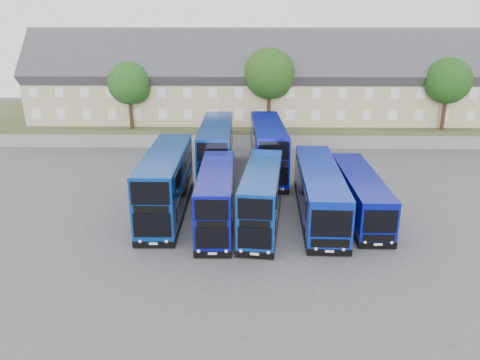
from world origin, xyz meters
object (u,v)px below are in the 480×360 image
Objects in this scene: tree_east at (449,83)px; tree_far at (475,73)px; dd_front_left at (166,184)px; tree_mid at (271,75)px; coach_east_a at (319,193)px; tree_west at (130,85)px; dd_front_mid at (216,199)px.

tree_east is 9.23m from tree_far.
dd_front_left is 1.32× the size of tree_mid.
dd_front_left is 23.46m from tree_mid.
tree_west reaches higher than coach_east_a.
coach_east_a is at bearing 13.80° from dd_front_mid.
tree_far is at bearing 43.20° from dd_front_mid.
tree_far is (42.00, 7.00, 0.68)m from tree_west.
tree_mid is (4.73, 23.16, 6.05)m from dd_front_mid.
coach_east_a is 28.47m from tree_west.
dd_front_mid is 33.97m from tree_east.
tree_west is at bearing 115.66° from dd_front_mid.
tree_far reaches higher than tree_east.
dd_front_mid is at bearing -101.55° from tree_mid.
tree_east is at bearing -130.60° from tree_far.
dd_front_left is at bearing -141.53° from tree_far.
tree_mid reaches higher than dd_front_mid.
tree_mid is at bearing 99.43° from coach_east_a.
dd_front_left is 44.60m from tree_far.
dd_front_left is 1.58× the size of tree_west.
tree_west is at bearing -180.00° from tree_east.
tree_mid is 20.02m from tree_east.
tree_far is (6.00, 7.00, 0.34)m from tree_east.
dd_front_mid is 25.80m from tree_west.
tree_mid is at bearing 66.84° from dd_front_left.
tree_mid is (8.66, 21.04, 5.71)m from dd_front_left.
tree_west is 16.04m from tree_mid.
tree_east is at bearing 41.71° from dd_front_mid.
tree_west is 0.88× the size of tree_far.
coach_east_a is at bearing -47.68° from tree_west.
tree_far is (26.00, 6.50, -0.34)m from tree_mid.
dd_front_left is at bearing -144.37° from tree_east.
coach_east_a is at bearing -129.91° from tree_far.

